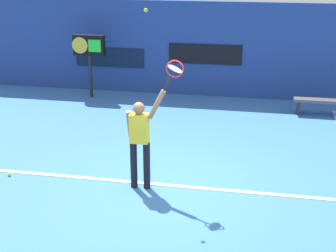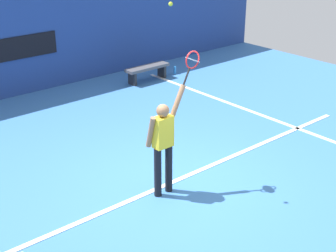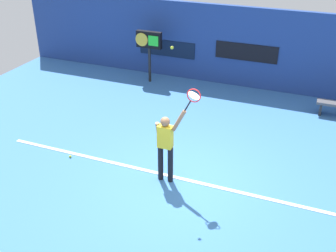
{
  "view_description": "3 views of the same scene",
  "coord_description": "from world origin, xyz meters",
  "px_view_note": "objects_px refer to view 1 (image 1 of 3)",
  "views": [
    {
      "loc": [
        1.69,
        -8.2,
        4.26
      ],
      "look_at": [
        -0.03,
        0.67,
        1.01
      ],
      "focal_mm": 52.6,
      "sensor_mm": 36.0,
      "label": 1
    },
    {
      "loc": [
        -5.37,
        -5.98,
        4.65
      ],
      "look_at": [
        -0.23,
        0.04,
        1.21
      ],
      "focal_mm": 53.63,
      "sensor_mm": 36.0,
      "label": 2
    },
    {
      "loc": [
        2.73,
        -7.68,
        5.88
      ],
      "look_at": [
        -0.63,
        0.63,
        1.09
      ],
      "focal_mm": 44.49,
      "sensor_mm": 36.0,
      "label": 3
    }
  ],
  "objects_px": {
    "tennis_ball": "(146,10)",
    "spare_ball": "(9,174)",
    "tennis_racket": "(174,71)",
    "tennis_player": "(140,138)",
    "scoreboard_clock": "(89,48)",
    "court_bench": "(320,103)"
  },
  "relations": [
    {
      "from": "tennis_ball",
      "to": "court_bench",
      "type": "height_order",
      "value": "tennis_ball"
    },
    {
      "from": "tennis_ball",
      "to": "court_bench",
      "type": "xyz_separation_m",
      "value": [
        3.57,
        5.17,
        -2.97
      ]
    },
    {
      "from": "tennis_ball",
      "to": "spare_ball",
      "type": "xyz_separation_m",
      "value": [
        -2.85,
        -0.01,
        -3.27
      ]
    },
    {
      "from": "spare_ball",
      "to": "court_bench",
      "type": "bearing_deg",
      "value": 38.88
    },
    {
      "from": "tennis_player",
      "to": "tennis_racket",
      "type": "distance_m",
      "value": 1.43
    },
    {
      "from": "tennis_racket",
      "to": "spare_ball",
      "type": "relative_size",
      "value": 9.07
    },
    {
      "from": "tennis_ball",
      "to": "scoreboard_clock",
      "type": "relative_size",
      "value": 0.04
    },
    {
      "from": "tennis_player",
      "to": "tennis_racket",
      "type": "bearing_deg",
      "value": -0.39
    },
    {
      "from": "tennis_player",
      "to": "court_bench",
      "type": "bearing_deg",
      "value": 54.18
    },
    {
      "from": "court_bench",
      "to": "tennis_racket",
      "type": "bearing_deg",
      "value": -120.92
    },
    {
      "from": "tennis_racket",
      "to": "scoreboard_clock",
      "type": "height_order",
      "value": "tennis_racket"
    },
    {
      "from": "tennis_player",
      "to": "spare_ball",
      "type": "xyz_separation_m",
      "value": [
        -2.7,
        -0.02,
        -0.98
      ]
    },
    {
      "from": "tennis_racket",
      "to": "scoreboard_clock",
      "type": "relative_size",
      "value": 0.32
    },
    {
      "from": "court_bench",
      "to": "tennis_ball",
      "type": "bearing_deg",
      "value": -124.64
    },
    {
      "from": "tennis_racket",
      "to": "tennis_ball",
      "type": "bearing_deg",
      "value": -179.07
    },
    {
      "from": "tennis_player",
      "to": "tennis_racket",
      "type": "xyz_separation_m",
      "value": [
        0.63,
        -0.0,
        1.29
      ]
    },
    {
      "from": "tennis_ball",
      "to": "scoreboard_clock",
      "type": "bearing_deg",
      "value": 118.88
    },
    {
      "from": "tennis_ball",
      "to": "scoreboard_clock",
      "type": "distance_m",
      "value": 6.69
    },
    {
      "from": "scoreboard_clock",
      "to": "court_bench",
      "type": "height_order",
      "value": "scoreboard_clock"
    },
    {
      "from": "tennis_racket",
      "to": "tennis_ball",
      "type": "distance_m",
      "value": 1.12
    },
    {
      "from": "tennis_player",
      "to": "tennis_ball",
      "type": "xyz_separation_m",
      "value": [
        0.15,
        -0.01,
        2.3
      ]
    },
    {
      "from": "tennis_racket",
      "to": "spare_ball",
      "type": "xyz_separation_m",
      "value": [
        -3.33,
        -0.02,
        -2.26
      ]
    }
  ]
}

